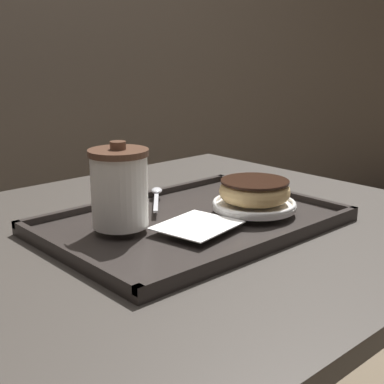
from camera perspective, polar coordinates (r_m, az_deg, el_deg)
The scene contains 7 objects.
cafe_table at distance 1.00m, azimuth -2.66°, elevation -12.26°, with size 1.05×0.86×0.71m.
serving_tray at distance 0.94m, azimuth 0.00°, elevation -3.33°, with size 0.50×0.35×0.02m.
napkin_paper at distance 0.88m, azimuth 0.40°, elevation -3.61°, with size 0.14×0.13×0.00m.
coffee_cup_front at distance 0.87m, azimuth -7.74°, elevation 0.48°, with size 0.10×0.10×0.14m.
plate_with_chocolate_donut at distance 0.98m, azimuth 6.65°, elevation -1.33°, with size 0.15×0.15×0.01m.
donut_chocolate_glazed at distance 0.97m, azimuth 6.70°, elevation 0.17°, with size 0.13×0.13×0.04m.
spoon at distance 1.05m, azimuth -3.81°, elevation -0.22°, with size 0.11×0.12×0.01m.
Camera 1 is at (-0.57, -0.69, 1.01)m, focal length 50.00 mm.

